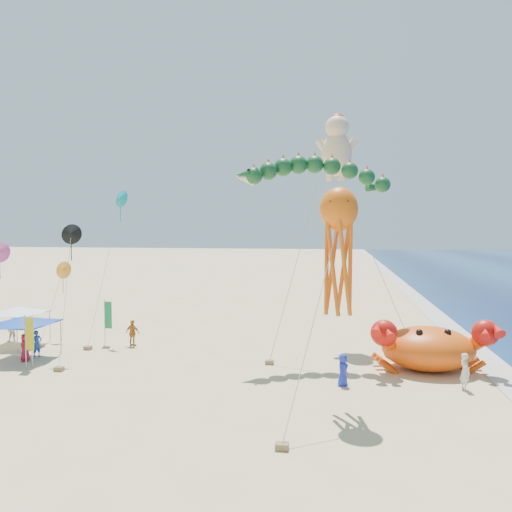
% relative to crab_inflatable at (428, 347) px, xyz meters
% --- Properties ---
extents(ground, '(320.00, 320.00, 0.00)m').
position_rel_crab_inflatable_xyz_m(ground, '(-8.04, -1.93, -1.37)').
color(ground, '#D1B784').
rests_on(ground, ground).
extents(crab_inflatable, '(7.10, 5.07, 3.11)m').
position_rel_crab_inflatable_xyz_m(crab_inflatable, '(0.00, 0.00, 0.00)').
color(crab_inflatable, '#E64E0C').
rests_on(crab_inflatable, ground).
extents(dragon_kite, '(9.96, 5.24, 12.45)m').
position_rel_crab_inflatable_xyz_m(dragon_kite, '(-6.64, 2.27, 9.97)').
color(dragon_kite, '#11401C').
rests_on(dragon_kite, ground).
extents(cherub_kite, '(6.39, 5.45, 16.34)m').
position_rel_crab_inflatable_xyz_m(cherub_kite, '(-5.28, 7.22, 12.71)').
color(cherub_kite, '#FFCB9B').
rests_on(cherub_kite, ground).
extents(octopus_kite, '(3.14, 5.99, 10.05)m').
position_rel_crab_inflatable_xyz_m(octopus_kite, '(-5.19, -6.54, 6.22)').
color(octopus_kite, '#EA5D0C').
rests_on(octopus_kite, ground).
extents(canopy_blue, '(3.69, 3.69, 2.71)m').
position_rel_crab_inflatable_xyz_m(canopy_blue, '(-24.45, -1.45, 1.07)').
color(canopy_blue, gray).
rests_on(canopy_blue, ground).
extents(canopy_white, '(3.52, 3.52, 2.71)m').
position_rel_crab_inflatable_xyz_m(canopy_white, '(-27.15, 1.90, 1.07)').
color(canopy_white, gray).
rests_on(canopy_white, ground).
extents(feather_flags, '(6.21, 8.80, 3.20)m').
position_rel_crab_inflatable_xyz_m(feather_flags, '(-23.87, -2.07, 0.64)').
color(feather_flags, gray).
rests_on(feather_flags, ground).
extents(beachgoers, '(30.21, 9.10, 1.89)m').
position_rel_crab_inflatable_xyz_m(beachgoers, '(-19.05, -1.90, -0.48)').
color(beachgoers, silver).
rests_on(beachgoers, ground).
extents(small_kites, '(6.84, 13.29, 10.99)m').
position_rel_crab_inflatable_xyz_m(small_kites, '(-23.99, 0.41, 4.94)').
color(small_kites, black).
rests_on(small_kites, ground).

